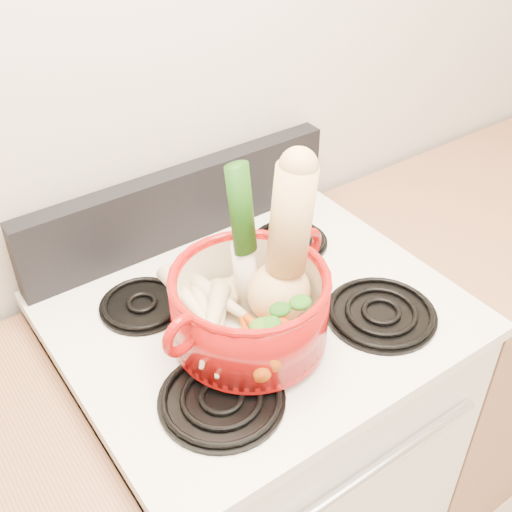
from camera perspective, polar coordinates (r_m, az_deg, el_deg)
wall_back at (r=1.38m, az=-8.54°, el=14.49°), size 3.50×0.02×2.60m
stove_body at (r=1.68m, az=0.13°, el=-17.17°), size 0.76×0.65×0.92m
cooktop at (r=1.32m, az=0.15°, el=-5.18°), size 0.78×0.67×0.03m
control_backsplash at (r=1.46m, az=-6.68°, el=4.47°), size 0.76×0.05×0.18m
oven_handle at (r=1.27m, az=9.52°, el=-18.84°), size 0.60×0.02×0.02m
burner_front_left at (r=1.14m, az=-3.08°, el=-12.51°), size 0.22×0.22×0.02m
burner_front_right at (r=1.31m, az=11.07°, el=-4.94°), size 0.22×0.22×0.02m
burner_back_left at (r=1.33m, az=-10.11°, el=-4.19°), size 0.17×0.17×0.02m
burner_back_right at (r=1.48m, az=3.03°, el=1.41°), size 0.17×0.17×0.02m
dutch_oven at (r=1.18m, az=-0.56°, el=-4.60°), size 0.35×0.35×0.14m
pot_handle_left at (r=1.06m, az=-6.62°, el=-7.01°), size 0.08×0.04×0.08m
pot_handle_right at (r=1.25m, az=4.55°, el=0.82°), size 0.08×0.04×0.08m
squash at (r=1.13m, az=2.16°, el=0.69°), size 0.18×0.15×0.33m
leek at (r=1.15m, az=-0.97°, el=1.48°), size 0.06×0.09×0.32m
ginger at (r=1.24m, az=-2.63°, el=-3.29°), size 0.09×0.07×0.05m
parsnip_0 at (r=1.17m, az=-3.42°, el=-6.36°), size 0.15×0.20×0.06m
parsnip_1 at (r=1.19m, az=-4.31°, el=-5.40°), size 0.08×0.19×0.05m
parsnip_2 at (r=1.20m, az=-2.59°, el=-4.11°), size 0.09×0.19×0.06m
parsnip_3 at (r=1.15m, az=-3.98°, el=-6.07°), size 0.16×0.16×0.06m
parsnip_4 at (r=1.19m, az=-5.80°, el=-4.09°), size 0.04×0.20×0.06m
carrot_0 at (r=1.18m, az=-0.26°, el=-6.14°), size 0.03×0.15×0.04m
carrot_1 at (r=1.13m, az=-0.42°, el=-8.11°), size 0.08×0.15×0.04m
carrot_2 at (r=1.19m, az=0.99°, el=-5.07°), size 0.05×0.17×0.05m
carrot_3 at (r=1.13m, az=1.38°, el=-7.15°), size 0.11×0.14×0.04m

